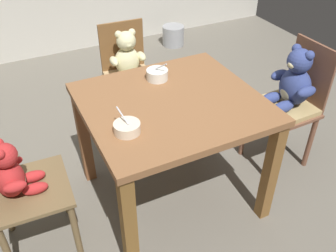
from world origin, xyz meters
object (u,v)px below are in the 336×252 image
object	(u,v)px
dining_table	(172,118)
teddy_chair_far_center	(128,68)
porridge_bowl_white_far_center	(157,74)
metal_pail	(173,36)
teddy_chair_near_left	(13,181)
porridge_bowl_cream_near_left	(127,128)
teddy_chair_near_right	(291,92)

from	to	relation	value
dining_table	teddy_chair_far_center	size ratio (longest dim) A/B	1.14
teddy_chair_far_center	porridge_bowl_white_far_center	world-z (taller)	porridge_bowl_white_far_center
porridge_bowl_white_far_center	metal_pail	distance (m)	2.28
teddy_chair_near_left	porridge_bowl_cream_near_left	world-z (taller)	teddy_chair_near_left
metal_pail	teddy_chair_far_center	bearing A→B (deg)	-128.61
teddy_chair_near_right	metal_pail	bearing A→B (deg)	-97.14
teddy_chair_near_right	metal_pail	xyz separation A→B (m)	(0.22, 2.16, -0.46)
dining_table	teddy_chair_near_left	bearing A→B (deg)	-179.42
dining_table	teddy_chair_far_center	xyz separation A→B (m)	(0.06, 0.84, -0.08)
teddy_chair_near_right	porridge_bowl_cream_near_left	world-z (taller)	teddy_chair_near_right
teddy_chair_near_left	porridge_bowl_white_far_center	distance (m)	0.99
dining_table	teddy_chair_near_right	bearing A→B (deg)	-0.77
teddy_chair_near_left	metal_pail	xyz separation A→B (m)	(2.00, 2.16, -0.41)
teddy_chair_far_center	teddy_chair_near_left	world-z (taller)	teddy_chair_near_left
dining_table	metal_pail	world-z (taller)	dining_table
dining_table	teddy_chair_near_right	distance (m)	0.88
teddy_chair_near_right	teddy_chair_near_left	xyz separation A→B (m)	(-1.77, 0.00, -0.05)
teddy_chair_near_left	teddy_chair_near_right	bearing A→B (deg)	2.48
dining_table	metal_pail	size ratio (longest dim) A/B	3.83
teddy_chair_far_center	teddy_chair_near_left	xyz separation A→B (m)	(-0.95, -0.85, -0.02)
teddy_chair_far_center	porridge_bowl_cream_near_left	distance (m)	1.09
teddy_chair_far_center	metal_pail	xyz separation A→B (m)	(1.05, 1.31, -0.43)
metal_pail	porridge_bowl_cream_near_left	bearing A→B (deg)	-121.71
porridge_bowl_cream_near_left	metal_pail	size ratio (longest dim) A/B	0.55
dining_table	teddy_chair_far_center	distance (m)	0.85
teddy_chair_near_right	teddy_chair_far_center	bearing A→B (deg)	-47.26
porridge_bowl_cream_near_left	porridge_bowl_white_far_center	bearing A→B (deg)	49.54
teddy_chair_near_right	porridge_bowl_white_far_center	bearing A→B (deg)	-18.69
metal_pail	dining_table	bearing A→B (deg)	-117.14
teddy_chair_near_right	porridge_bowl_white_far_center	xyz separation A→B (m)	(-0.85, 0.27, 0.20)
teddy_chair_far_center	teddy_chair_near_left	size ratio (longest dim) A/B	0.95
teddy_chair_near_left	metal_pail	distance (m)	2.97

